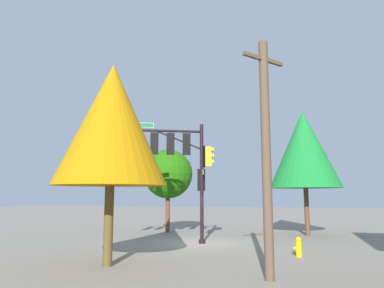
% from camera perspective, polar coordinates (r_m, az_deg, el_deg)
% --- Properties ---
extents(ground_plane, '(120.00, 120.00, 0.00)m').
position_cam_1_polar(ground_plane, '(20.10, 1.60, -15.53)').
color(ground_plane, gray).
extents(signal_pole_assembly, '(5.93, 3.18, 6.56)m').
position_cam_1_polar(signal_pole_assembly, '(19.88, -4.11, -1.62)').
color(signal_pole_assembly, black).
rests_on(signal_pole_assembly, ground_plane).
extents(utility_pole, '(1.22, 1.48, 7.67)m').
position_cam_1_polar(utility_pole, '(11.71, 11.71, -1.28)').
color(utility_pole, brown).
rests_on(utility_pole, ground_plane).
extents(fire_hydrant, '(0.33, 0.24, 0.83)m').
position_cam_1_polar(fire_hydrant, '(16.44, 16.59, -15.41)').
color(fire_hydrant, '#DFC808').
rests_on(fire_hydrant, ground_plane).
extents(tree_near, '(3.51, 3.51, 5.86)m').
position_cam_1_polar(tree_near, '(25.87, -3.83, -4.79)').
color(tree_near, brown).
rests_on(tree_near, ground_plane).
extents(tree_mid, '(4.31, 4.31, 7.74)m').
position_cam_1_polar(tree_mid, '(14.25, -12.65, 3.16)').
color(tree_mid, brown).
rests_on(tree_mid, ground_plane).
extents(tree_far, '(4.68, 4.68, 8.25)m').
position_cam_1_polar(tree_far, '(25.07, 17.40, -0.77)').
color(tree_far, brown).
rests_on(tree_far, ground_plane).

